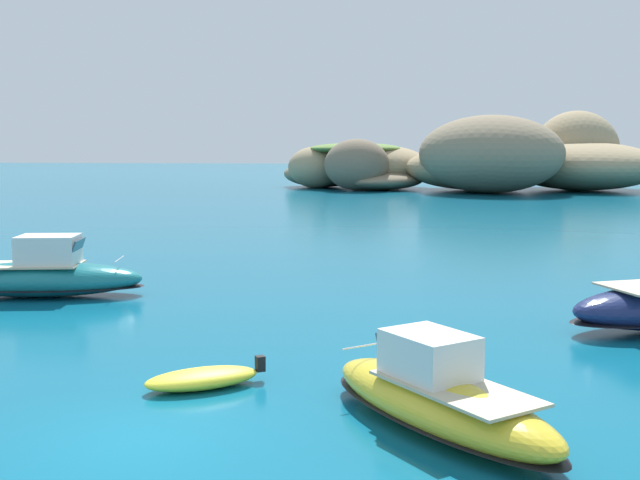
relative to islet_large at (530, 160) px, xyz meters
The scene contains 6 objects.
ground_plane 82.09m from the islet_large, 103.81° to the right, with size 400.00×400.00×0.00m, color #0C5B7A.
islet_large is the anchor object (origin of this frame).
islet_small 20.32m from the islet_large, behind, with size 21.33×19.54×6.03m.
motorboat_teal 72.33m from the islet_large, 112.56° to the right, with size 7.76×3.38×2.22m.
motorboat_yellow 79.90m from the islet_large, 100.14° to the right, with size 5.31×6.04×1.84m.
dinghy_tender 79.01m from the islet_large, 104.10° to the right, with size 2.80×2.26×0.58m.
Camera 1 is at (4.77, -13.64, 5.49)m, focal length 43.82 mm.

